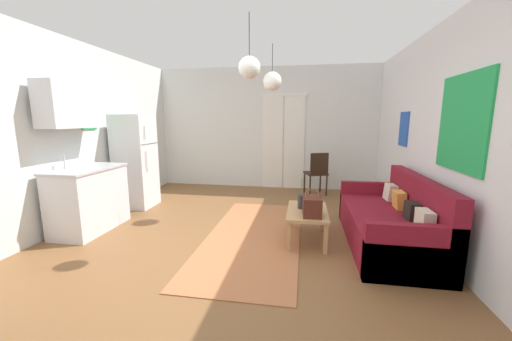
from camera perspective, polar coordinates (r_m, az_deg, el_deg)
The scene contains 14 objects.
ground_plane at distance 3.66m, azimuth -5.83°, elevation -16.38°, with size 5.54×7.55×0.10m, color brown.
wall_back at distance 6.74m, azimuth 2.05°, elevation 8.17°, with size 5.14×0.13×2.73m.
wall_right at distance 3.56m, azimuth 36.84°, elevation 4.69°, with size 0.12×7.15×2.73m.
wall_left at distance 4.65m, azimuth -37.86°, elevation 5.36°, with size 0.12×7.15×2.73m.
area_rug at distance 4.06m, azimuth -0.41°, elevation -12.69°, with size 1.24×2.93×0.01m, color #B26B42.
couch at distance 4.10m, azimuth 25.31°, elevation -9.40°, with size 0.89×1.98×0.88m.
coffee_table at distance 3.89m, azimuth 10.02°, elevation -8.47°, with size 0.51×0.86×0.41m.
bamboo_vase at distance 3.91m, azimuth 8.92°, elevation -6.02°, with size 0.10×0.10×0.41m.
handbag at distance 3.63m, azimuth 10.97°, elevation -6.92°, with size 0.23×0.29×0.34m.
refrigerator at distance 5.64m, azimuth -22.62°, elevation 1.67°, with size 0.61×0.58×1.65m.
kitchen_counter at distance 4.73m, azimuth -30.62°, elevation -0.96°, with size 0.59×1.05×2.06m.
accent_chair at distance 6.15m, azimuth 11.91°, elevation -0.14°, with size 0.53×0.52×0.90m.
pendant_lamp_near at distance 3.45m, azimuth -1.32°, elevation 19.56°, with size 0.25×0.25×0.71m.
pendant_lamp_far at distance 4.78m, azimuth 3.22°, elevation 17.11°, with size 0.30×0.30×0.71m.
Camera 1 is at (0.89, -3.15, 1.57)m, focal length 20.34 mm.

